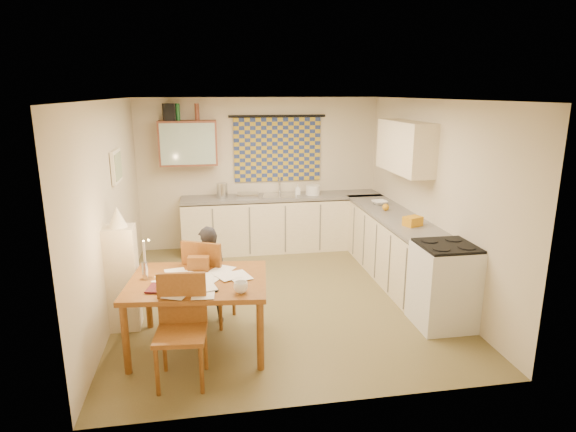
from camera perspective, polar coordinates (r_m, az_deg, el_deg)
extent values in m
cube|color=brown|center=(6.35, -0.92, -9.62)|extent=(4.00, 4.50, 0.02)
cube|color=white|center=(5.79, -1.02, 13.76)|extent=(4.00, 4.50, 0.02)
cube|color=beige|center=(8.15, -3.37, 5.06)|extent=(4.00, 0.02, 2.50)
cube|color=beige|center=(3.82, 4.19, -6.03)|extent=(4.00, 0.02, 2.50)
cube|color=beige|center=(5.99, -20.33, 0.71)|extent=(0.02, 4.50, 2.50)
cube|color=beige|center=(6.55, 16.71, 2.12)|extent=(0.02, 4.50, 2.50)
cube|color=navy|center=(8.09, -1.25, 7.87)|extent=(1.45, 0.03, 1.05)
cylinder|color=black|center=(8.02, -1.25, 11.76)|extent=(1.60, 0.04, 0.04)
cube|color=brown|center=(7.85, -11.75, 8.48)|extent=(0.90, 0.34, 0.70)
cube|color=#99B2A5|center=(7.68, -11.79, 8.35)|extent=(0.84, 0.02, 0.64)
cube|color=beige|center=(6.87, 13.70, 7.96)|extent=(0.34, 1.30, 0.70)
cube|color=white|center=(6.29, -19.69, 5.57)|extent=(0.04, 0.50, 0.40)
cube|color=beige|center=(6.29, -19.46, 5.58)|extent=(0.01, 0.42, 0.32)
cube|color=beige|center=(8.07, -0.66, -0.98)|extent=(3.30, 0.60, 0.86)
cube|color=#5A5754|center=(7.95, -0.67, 2.28)|extent=(3.30, 0.62, 0.04)
cube|color=beige|center=(6.93, 12.71, -3.99)|extent=(0.60, 2.95, 0.86)
cube|color=#5A5754|center=(6.80, 12.93, -0.23)|extent=(0.62, 2.95, 0.04)
cube|color=white|center=(5.74, 17.98, -7.94)|extent=(0.62, 0.62, 0.93)
cube|color=black|center=(5.58, 18.36, -3.36)|extent=(0.59, 0.59, 0.03)
cube|color=silver|center=(7.95, -0.96, 2.13)|extent=(0.62, 0.54, 0.10)
cylinder|color=silver|center=(8.09, -1.00, 3.65)|extent=(0.03, 0.03, 0.28)
cube|color=silver|center=(7.88, -4.79, 2.48)|extent=(0.38, 0.33, 0.06)
cylinder|color=silver|center=(7.84, -7.82, 3.01)|extent=(0.19, 0.19, 0.24)
cylinder|color=white|center=(8.03, 2.96, 3.11)|extent=(0.31, 0.31, 0.16)
imported|color=white|center=(8.03, 1.17, 3.18)|extent=(0.09, 0.10, 0.18)
imported|color=white|center=(7.46, 10.79, 1.58)|extent=(0.28, 0.28, 0.06)
cube|color=orange|center=(6.36, 14.57, -0.60)|extent=(0.26, 0.23, 0.12)
sphere|color=orange|center=(7.08, 11.50, 1.03)|extent=(0.10, 0.10, 0.10)
cube|color=black|center=(7.83, -13.97, 11.86)|extent=(0.20, 0.23, 0.26)
cylinder|color=#195926|center=(7.83, -12.94, 11.92)|extent=(0.08, 0.08, 0.26)
cylinder|color=brown|center=(7.82, -10.74, 12.03)|extent=(0.09, 0.09, 0.26)
cube|color=brown|center=(4.99, -10.63, -7.66)|extent=(1.48, 1.19, 0.05)
cube|color=brown|center=(5.62, -9.15, -7.59)|extent=(0.61, 0.61, 0.04)
cube|color=brown|center=(5.35, -10.19, -5.67)|extent=(0.43, 0.23, 0.50)
cube|color=brown|center=(4.54, -12.60, -13.54)|extent=(0.48, 0.48, 0.04)
cube|color=brown|center=(4.61, -12.44, -9.44)|extent=(0.45, 0.08, 0.49)
imported|color=black|center=(5.57, -9.35, -6.88)|extent=(0.42, 0.28, 1.15)
cube|color=beige|center=(5.66, -18.97, -6.96)|extent=(0.32, 0.30, 1.18)
cone|color=white|center=(5.46, -19.57, -0.10)|extent=(0.20, 0.20, 0.22)
cube|color=brown|center=(5.18, -10.56, -5.58)|extent=(0.23, 0.13, 0.16)
imported|color=white|center=(4.60, -5.62, -8.40)|extent=(0.21, 0.21, 0.11)
imported|color=maroon|center=(4.85, -16.26, -8.20)|extent=(0.27, 0.31, 0.02)
imported|color=orange|center=(4.95, -15.40, -7.74)|extent=(0.18, 0.23, 0.02)
cube|color=orange|center=(4.76, -14.52, -8.40)|extent=(0.14, 0.12, 0.04)
cube|color=black|center=(4.68, -9.07, -8.69)|extent=(0.14, 0.08, 0.02)
cylinder|color=silver|center=(5.08, -16.59, -6.23)|extent=(0.08, 0.08, 0.18)
cylinder|color=white|center=(5.03, -16.68, -4.04)|extent=(0.03, 0.03, 0.22)
sphere|color=#FFCC66|center=(4.96, -16.19, -2.78)|extent=(0.02, 0.02, 0.02)
cube|color=white|center=(5.18, -7.95, -6.40)|extent=(0.34, 0.36, 0.00)
cube|color=white|center=(5.01, -13.73, -7.41)|extent=(0.32, 0.36, 0.00)
cube|color=white|center=(5.18, -13.17, -6.62)|extent=(0.26, 0.33, 0.00)
cube|color=white|center=(4.97, -9.27, -7.30)|extent=(0.34, 0.36, 0.00)
cube|color=white|center=(5.03, -13.97, -7.28)|extent=(0.30, 0.35, 0.00)
cube|color=white|center=(4.63, -9.99, -8.97)|extent=(0.23, 0.31, 0.00)
cube|color=white|center=(4.99, -5.87, -7.06)|extent=(0.29, 0.35, 0.00)
cube|color=white|center=(4.97, -9.96, -7.24)|extent=(0.24, 0.32, 0.00)
cube|color=white|center=(5.01, -7.34, -6.95)|extent=(0.32, 0.36, 0.00)
cube|color=white|center=(4.67, -12.92, -8.87)|extent=(0.31, 0.35, 0.00)
cube|color=white|center=(5.04, -12.17, -7.01)|extent=(0.34, 0.36, 0.00)
cube|color=white|center=(4.89, -14.23, -7.79)|extent=(0.32, 0.36, 0.00)
cube|color=white|center=(4.76, -9.97, -8.15)|extent=(0.28, 0.34, 0.00)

